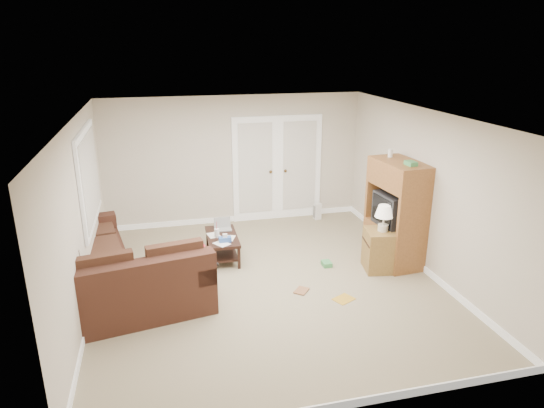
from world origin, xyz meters
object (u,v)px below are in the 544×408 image
object	(u,v)px
coffee_table	(223,245)
side_cabinet	(382,247)
sectional_sofa	(111,272)
tv_armoire	(396,212)

from	to	relation	value
coffee_table	side_cabinet	world-z (taller)	side_cabinet
sectional_sofa	coffee_table	world-z (taller)	sectional_sofa
coffee_table	tv_armoire	distance (m)	2.89
sectional_sofa	tv_armoire	bearing A→B (deg)	-9.37
coffee_table	side_cabinet	bearing A→B (deg)	-21.92
coffee_table	side_cabinet	distance (m)	2.59
tv_armoire	side_cabinet	size ratio (longest dim) A/B	1.69
tv_armoire	side_cabinet	xyz separation A→B (m)	(-0.34, -0.24, -0.47)
coffee_table	side_cabinet	xyz separation A→B (m)	(2.37, -1.03, 0.17)
side_cabinet	coffee_table	bearing A→B (deg)	166.73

